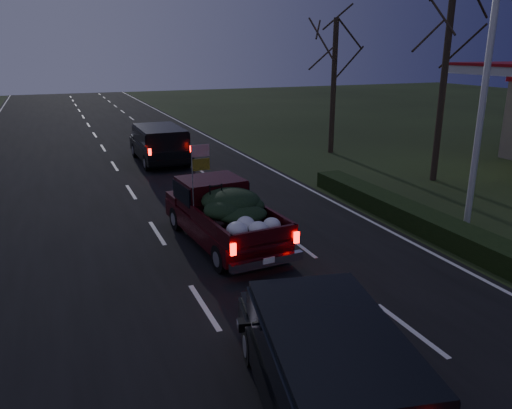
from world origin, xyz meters
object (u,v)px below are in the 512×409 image
object	(u,v)px
pickup_truck	(223,211)
lead_suv	(160,141)
light_pole	(490,48)
rear_suv	(329,363)

from	to	relation	value
pickup_truck	lead_suv	size ratio (longest dim) A/B	1.02
pickup_truck	lead_suv	distance (m)	11.48
lead_suv	pickup_truck	bearing A→B (deg)	-93.08
light_pole	rear_suv	world-z (taller)	light_pole
lead_suv	rear_suv	distance (m)	19.10
lead_suv	rear_suv	xyz separation A→B (m)	(-1.54, -19.04, -0.09)
lead_suv	rear_suv	size ratio (longest dim) A/B	1.02
light_pole	lead_suv	distance (m)	15.47
pickup_truck	rear_suv	size ratio (longest dim) A/B	1.04
pickup_truck	lead_suv	world-z (taller)	pickup_truck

